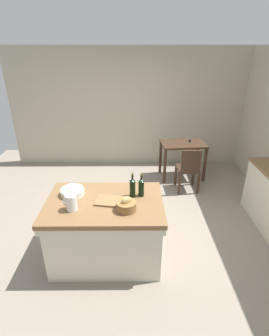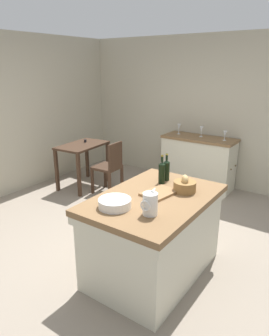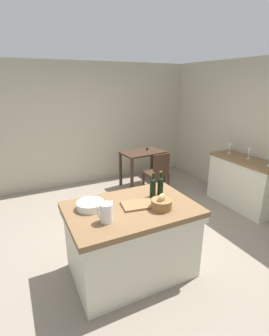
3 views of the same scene
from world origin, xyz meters
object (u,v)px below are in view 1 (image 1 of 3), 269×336
(island_table, at_px, (106,228))
(wine_bottle_dark, at_px, (141,187))
(writing_desk, at_px, (183,149))
(bread_basket, at_px, (126,205))
(wooden_chair, at_px, (189,168))
(wash_bowl, at_px, (72,192))
(pitcher, at_px, (71,202))
(cutting_board, at_px, (110,201))
(wine_bottle_amber, at_px, (132,187))

(island_table, xyz_separation_m, wine_bottle_dark, (0.45, 0.13, 0.52))
(writing_desk, relative_size, bread_basket, 4.16)
(wooden_chair, bearing_deg, writing_desk, 91.41)
(wash_bowl, bearing_deg, pitcher, -79.48)
(pitcher, xyz_separation_m, wine_bottle_dark, (0.81, 0.30, 0.02))
(wooden_chair, distance_m, wash_bowl, 2.45)
(bread_basket, xyz_separation_m, cutting_board, (-0.20, 0.18, -0.05))
(wooden_chair, bearing_deg, cutting_board, -127.32)
(island_table, relative_size, wine_bottle_amber, 4.54)
(island_table, bearing_deg, wash_bowl, 158.84)
(wash_bowl, relative_size, wine_bottle_amber, 0.94)
(pitcher, bearing_deg, writing_desk, 55.16)
(pitcher, height_order, wine_bottle_dark, wine_bottle_dark)
(island_table, distance_m, wine_bottle_amber, 0.64)
(island_table, bearing_deg, pitcher, -154.17)
(pitcher, distance_m, bread_basket, 0.63)
(wine_bottle_amber, bearing_deg, bread_basket, -102.84)
(wash_bowl, relative_size, cutting_board, 0.86)
(wooden_chair, relative_size, wine_bottle_dark, 2.92)
(wooden_chair, relative_size, wash_bowl, 3.00)
(wine_bottle_amber, bearing_deg, wooden_chair, 56.67)
(pitcher, xyz_separation_m, wash_bowl, (-0.06, 0.34, -0.06))
(cutting_board, height_order, wine_bottle_amber, wine_bottle_amber)
(wooden_chair, xyz_separation_m, wash_bowl, (-1.82, -1.57, 0.42))
(bread_basket, bearing_deg, wine_bottle_amber, 77.16)
(writing_desk, height_order, wash_bowl, wash_bowl)
(wooden_chair, distance_m, bread_basket, 2.27)
(wash_bowl, bearing_deg, wine_bottle_dark, -2.16)
(wooden_chair, height_order, wine_bottle_amber, wine_bottle_amber)
(writing_desk, relative_size, wash_bowl, 3.17)
(cutting_board, bearing_deg, pitcher, -159.23)
(cutting_board, distance_m, wine_bottle_dark, 0.42)
(writing_desk, distance_m, wooden_chair, 0.62)
(cutting_board, bearing_deg, wash_bowl, 160.77)
(writing_desk, bearing_deg, island_table, -120.74)
(wash_bowl, bearing_deg, bread_basket, -26.73)
(wooden_chair, relative_size, bread_basket, 3.93)
(pitcher, bearing_deg, wine_bottle_amber, 22.93)
(bread_basket, height_order, wine_bottle_dark, wine_bottle_dark)
(island_table, bearing_deg, wine_bottle_dark, 15.92)
(bread_basket, distance_m, wine_bottle_amber, 0.32)
(bread_basket, distance_m, wine_bottle_dark, 0.37)
(writing_desk, distance_m, cutting_board, 2.70)
(pitcher, xyz_separation_m, wine_bottle_amber, (0.70, 0.30, 0.03))
(island_table, distance_m, bread_basket, 0.57)
(pitcher, xyz_separation_m, cutting_board, (0.43, 0.16, -0.09))
(writing_desk, distance_m, wash_bowl, 2.84)
(bread_basket, bearing_deg, wooden_chair, 59.54)
(pitcher, height_order, wash_bowl, pitcher)
(bread_basket, bearing_deg, wash_bowl, 153.27)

